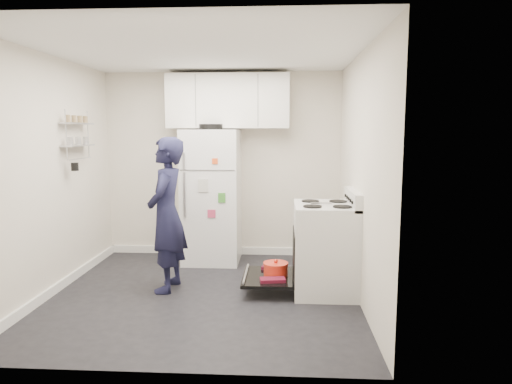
# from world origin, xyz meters

# --- Properties ---
(room) EXTENTS (3.21, 3.21, 2.51)m
(room) POSITION_xyz_m (-0.03, 0.03, 1.21)
(room) COLOR black
(room) RESTS_ON ground
(electric_range) EXTENTS (0.66, 0.76, 1.10)m
(electric_range) POSITION_xyz_m (1.26, 0.15, 0.47)
(electric_range) COLOR silver
(electric_range) RESTS_ON ground
(open_oven_door) EXTENTS (0.55, 0.70, 0.22)m
(open_oven_door) POSITION_xyz_m (0.71, 0.16, 0.18)
(open_oven_door) COLOR black
(open_oven_door) RESTS_ON ground
(refrigerator) EXTENTS (0.72, 0.74, 1.80)m
(refrigerator) POSITION_xyz_m (-0.10, 1.25, 0.87)
(refrigerator) COLOR white
(refrigerator) RESTS_ON ground
(upper_cabinets) EXTENTS (1.60, 0.33, 0.70)m
(upper_cabinets) POSITION_xyz_m (0.10, 1.43, 2.10)
(upper_cabinets) COLOR silver
(upper_cabinets) RESTS_ON room
(wall_shelf_rack) EXTENTS (0.14, 0.60, 0.61)m
(wall_shelf_rack) POSITION_xyz_m (-1.52, 0.49, 1.68)
(wall_shelf_rack) COLOR #B2B2B7
(wall_shelf_rack) RESTS_ON room
(person) EXTENTS (0.42, 0.62, 1.65)m
(person) POSITION_xyz_m (-0.42, 0.12, 0.83)
(person) COLOR #171733
(person) RESTS_ON ground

